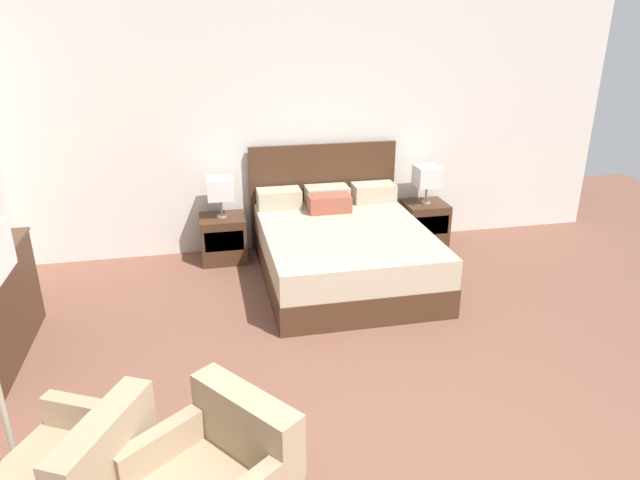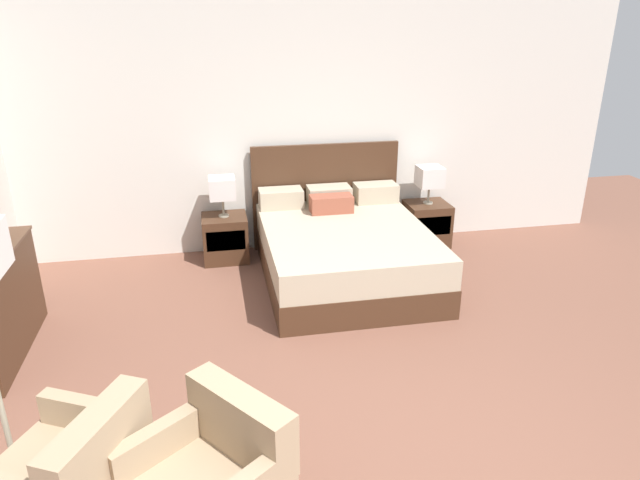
# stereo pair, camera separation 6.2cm
# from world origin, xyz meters

# --- Properties ---
(wall_back) EXTENTS (7.32, 0.06, 2.72)m
(wall_back) POSITION_xyz_m (0.00, 3.99, 1.36)
(wall_back) COLOR beige
(wall_back) RESTS_ON ground
(bed) EXTENTS (1.67, 2.01, 1.19)m
(bed) POSITION_xyz_m (0.26, 2.97, 0.31)
(bed) COLOR #422819
(bed) RESTS_ON ground
(nightstand_left) EXTENTS (0.48, 0.44, 0.50)m
(nightstand_left) POSITION_xyz_m (-0.91, 3.68, 0.25)
(nightstand_left) COLOR #422819
(nightstand_left) RESTS_ON ground
(nightstand_right) EXTENTS (0.48, 0.44, 0.50)m
(nightstand_right) POSITION_xyz_m (1.42, 3.68, 0.25)
(nightstand_right) COLOR #422819
(nightstand_right) RESTS_ON ground
(table_lamp_left) EXTENTS (0.27, 0.27, 0.43)m
(table_lamp_left) POSITION_xyz_m (-0.91, 3.68, 0.81)
(table_lamp_left) COLOR gray
(table_lamp_left) RESTS_ON nightstand_left
(table_lamp_right) EXTENTS (0.27, 0.27, 0.43)m
(table_lamp_right) POSITION_xyz_m (1.42, 3.68, 0.81)
(table_lamp_right) COLOR gray
(table_lamp_right) RESTS_ON nightstand_right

